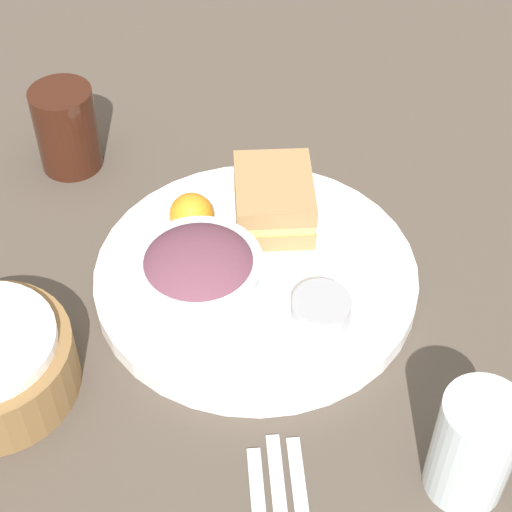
{
  "coord_description": "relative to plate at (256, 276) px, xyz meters",
  "views": [
    {
      "loc": [
        -0.59,
        -0.1,
        0.67
      ],
      "look_at": [
        0.0,
        0.0,
        0.04
      ],
      "focal_mm": 60.0,
      "sensor_mm": 36.0,
      "label": 1
    }
  ],
  "objects": [
    {
      "name": "salad_bowl",
      "position": [
        -0.05,
        0.05,
        0.05
      ],
      "size": [
        0.13,
        0.13,
        0.07
      ],
      "color": "silver",
      "rests_on": "plate"
    },
    {
      "name": "ground_plane",
      "position": [
        0.0,
        0.0,
        -0.01
      ],
      "size": [
        4.0,
        4.0,
        0.0
      ],
      "primitive_type": "plane",
      "color": "#4C4238"
    },
    {
      "name": "plate",
      "position": [
        0.0,
        0.0,
        0.0
      ],
      "size": [
        0.33,
        0.33,
        0.02
      ],
      "primitive_type": "cylinder",
      "color": "white",
      "rests_on": "ground_plane"
    },
    {
      "name": "water_glass",
      "position": [
        -0.2,
        -0.21,
        0.05
      ],
      "size": [
        0.07,
        0.07,
        0.11
      ],
      "primitive_type": "cylinder",
      "color": "silver",
      "rests_on": "ground_plane"
    },
    {
      "name": "orange_wedge",
      "position": [
        0.04,
        0.08,
        0.03
      ],
      "size": [
        0.05,
        0.05,
        0.05
      ],
      "primitive_type": "sphere",
      "color": "orange",
      "rests_on": "plate"
    },
    {
      "name": "drink_glass",
      "position": [
        0.16,
        0.25,
        0.04
      ],
      "size": [
        0.07,
        0.07,
        0.1
      ],
      "primitive_type": "cylinder",
      "color": "#38190F",
      "rests_on": "ground_plane"
    },
    {
      "name": "sandwich",
      "position": [
        0.08,
        -0.01,
        0.04
      ],
      "size": [
        0.12,
        0.1,
        0.05
      ],
      "color": "#A37A4C",
      "rests_on": "plate"
    },
    {
      "name": "dressing_cup",
      "position": [
        -0.06,
        -0.07,
        0.02
      ],
      "size": [
        0.06,
        0.06,
        0.03
      ],
      "primitive_type": "cylinder",
      "color": "#99999E",
      "rests_on": "plate"
    }
  ]
}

